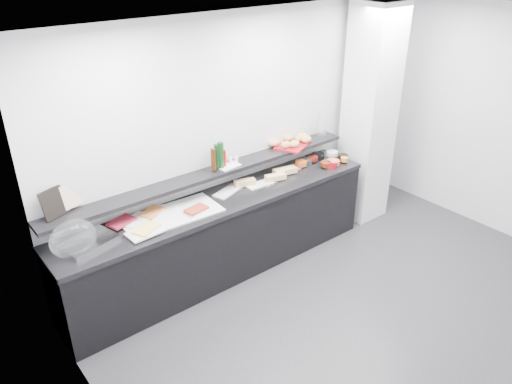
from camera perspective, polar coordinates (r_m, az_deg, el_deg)
ground at (r=5.09m, az=14.80°, el=-14.51°), size 5.00×5.00×0.00m
back_wall at (r=5.58m, az=0.06°, el=6.53°), size 5.00×0.02×2.70m
ceiling at (r=3.92m, az=19.57°, el=16.73°), size 5.00×5.00×0.00m
column at (r=6.36m, az=12.80°, el=8.47°), size 0.50×0.50×2.70m
buffet_cabinet at (r=5.40m, az=-3.75°, el=-5.26°), size 3.60×0.60×0.85m
counter_top at (r=5.17m, az=-3.90°, el=-1.04°), size 3.62×0.62×0.05m
wall_shelf at (r=5.19m, az=-5.10°, el=2.16°), size 3.60×0.25×0.04m
cloche_base at (r=4.64m, az=-18.61°, el=-5.48°), size 0.53×0.41×0.04m
cloche_dome at (r=4.53m, az=-20.17°, el=-5.03°), size 0.43×0.30×0.34m
linen_runner at (r=4.91m, az=-9.63°, el=-2.61°), size 0.98×0.50×0.01m
platter_meat_a at (r=4.86m, az=-13.57°, el=-3.15°), size 0.34×0.29×0.01m
food_meat_a at (r=4.83m, az=-15.12°, el=-3.29°), size 0.29×0.22×0.02m
platter_salmon at (r=4.99m, az=-10.30°, el=-1.96°), size 0.35×0.30×0.01m
food_salmon at (r=4.93m, az=-11.77°, el=-2.22°), size 0.27×0.22×0.02m
platter_cheese at (r=4.64m, az=-12.63°, el=-4.55°), size 0.32×0.22×0.01m
food_cheese at (r=4.66m, az=-12.43°, el=-4.13°), size 0.28×0.24×0.02m
platter_meat_b at (r=4.95m, az=-6.29°, el=-1.88°), size 0.31×0.22×0.01m
food_meat_b at (r=4.91m, az=-6.83°, el=-1.96°), size 0.24×0.17×0.02m
sandwich_plate_left at (r=5.29m, az=-3.22°, el=0.08°), size 0.38×0.25×0.01m
sandwich_food_left at (r=5.40m, az=-1.28°, el=1.10°), size 0.25×0.16×0.06m
tongs_left at (r=5.30m, az=-2.04°, el=0.25°), size 0.15×0.08×0.01m
sandwich_plate_mid at (r=5.44m, az=0.41°, el=0.87°), size 0.32×0.15×0.01m
sandwich_food_mid at (r=5.52m, az=2.25°, el=1.71°), size 0.25×0.14×0.06m
tongs_mid at (r=5.41m, az=1.84°, el=0.86°), size 0.16×0.03×0.01m
sandwich_plate_right at (r=5.82m, az=3.66°, el=2.64°), size 0.32×0.16×0.01m
sandwich_food_right at (r=5.68m, az=3.33°, el=2.43°), size 0.29×0.16×0.06m
tongs_right at (r=5.63m, az=3.24°, el=1.94°), size 0.16×0.05×0.01m
bowl_glass_fruit at (r=5.95m, az=5.53°, el=3.44°), size 0.24×0.24×0.07m
fill_glass_fruit at (r=5.88m, az=5.17°, el=3.30°), size 0.16×0.16×0.05m
bowl_black_jam at (r=6.13m, az=7.08°, el=4.09°), size 0.18×0.18×0.07m
fill_black_jam at (r=6.03m, az=6.50°, el=3.83°), size 0.15×0.15×0.05m
bowl_glass_cream at (r=6.18m, az=8.35°, el=4.20°), size 0.20×0.20×0.07m
fill_glass_cream at (r=6.21m, az=8.69°, el=4.40°), size 0.14×0.14×0.05m
bowl_red_jam at (r=5.92m, az=8.56°, el=3.11°), size 0.16×0.16×0.07m
fill_red_jam at (r=5.89m, az=7.98°, el=3.18°), size 0.15×0.15×0.05m
bowl_glass_salmon at (r=5.93m, az=8.50°, el=3.19°), size 0.18×0.18×0.07m
fill_glass_salmon at (r=5.96m, az=8.82°, el=3.38°), size 0.17×0.17×0.05m
bowl_black_fruit at (r=6.14m, az=9.89°, el=3.93°), size 0.14×0.14×0.07m
fill_black_fruit at (r=6.06m, az=10.05°, el=3.69°), size 0.11×0.11×0.05m
framed_print at (r=4.61m, az=-22.09°, el=-1.15°), size 0.25×0.16×0.26m
print_art at (r=4.68m, az=-20.37°, el=-0.38°), size 0.19×0.10×0.22m
condiment_tray at (r=5.28m, az=-3.15°, el=2.98°), size 0.25×0.17×0.01m
bottle_green_a at (r=5.18m, az=-4.49°, el=4.11°), size 0.07×0.07×0.26m
bottle_brown at (r=5.13m, az=-4.89°, el=3.71°), size 0.07×0.07×0.24m
bottle_green_b at (r=5.18m, az=-4.04°, el=4.24°), size 0.08×0.08×0.28m
bottle_hot at (r=5.24m, az=-3.64°, el=3.90°), size 0.04×0.04×0.18m
shaker_salt at (r=5.32m, az=-2.93°, el=3.65°), size 0.04×0.04×0.07m
shaker_pepper at (r=5.32m, az=-2.25°, el=3.66°), size 0.04×0.04×0.07m
bread_tray at (r=5.84m, az=4.24°, el=5.41°), size 0.53×0.46×0.02m
bread_roll_nw at (r=5.75m, az=2.09°, el=5.66°), size 0.16×0.12×0.08m
bread_roll_n at (r=5.89m, az=3.70°, el=6.17°), size 0.14×0.11×0.08m
bread_roll_ne at (r=5.95m, az=5.28°, el=6.33°), size 0.17×0.12×0.08m
bread_roll_s at (r=5.73m, az=4.39°, el=5.52°), size 0.14×0.10×0.08m
bread_roll_se at (r=5.87m, az=5.79°, el=6.02°), size 0.14×0.09×0.08m
bread_roll_midw at (r=5.70m, az=3.43°, el=5.42°), size 0.13×0.10×0.08m
bread_roll_mide at (r=5.90m, az=4.97°, el=6.16°), size 0.16×0.14×0.08m
carafe at (r=6.09m, az=7.51°, el=7.60°), size 0.12×0.12×0.30m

